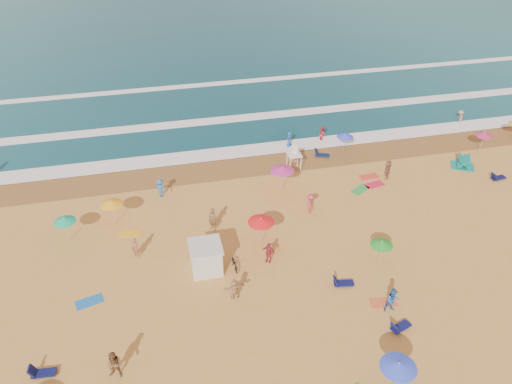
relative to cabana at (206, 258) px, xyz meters
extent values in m
plane|color=gold|center=(5.99, 0.27, -1.00)|extent=(220.00, 220.00, 0.00)
plane|color=olive|center=(5.99, 12.77, -0.99)|extent=(220.00, 220.00, 0.00)
cube|color=white|center=(5.99, 15.27, -0.90)|extent=(200.00, 2.20, 0.05)
cube|color=white|center=(5.99, 22.27, -0.90)|extent=(200.00, 1.60, 0.05)
cube|color=white|center=(5.99, 32.27, -0.90)|extent=(200.00, 1.20, 0.05)
cube|color=silver|center=(0.00, 0.00, 0.00)|extent=(2.00, 2.00, 2.00)
cube|color=silver|center=(0.00, 0.00, 1.06)|extent=(2.20, 2.20, 0.12)
imported|color=black|center=(1.90, -0.30, -0.60)|extent=(0.59, 1.53, 0.79)
cone|color=#3849FF|center=(14.84, 12.77, 1.02)|extent=(1.55, 1.55, 0.35)
cone|color=red|center=(4.21, 1.66, 1.29)|extent=(1.89, 1.89, 0.35)
cone|color=#CB2D8C|center=(7.49, 7.98, 1.26)|extent=(2.00, 2.00, 0.35)
cone|color=#FFA91A|center=(-6.17, 6.61, 1.01)|extent=(1.72, 1.72, 0.35)
cone|color=green|center=(11.63, -2.26, 1.05)|extent=(1.55, 1.55, 0.35)
cone|color=blue|center=(8.39, -11.41, 1.07)|extent=(1.93, 1.93, 0.35)
cone|color=#15B179|center=(-9.45, 5.33, 0.90)|extent=(1.59, 1.59, 0.35)
cone|color=#C62C5D|center=(27.34, 9.87, 1.19)|extent=(1.63, 1.63, 0.35)
cube|color=#0E1347|center=(-9.90, -6.36, -0.83)|extent=(1.35, 0.68, 0.34)
cube|color=#0F124D|center=(8.63, -3.53, -0.83)|extent=(1.37, 0.76, 0.34)
cube|color=#101350|center=(10.65, -7.74, -0.83)|extent=(1.41, 0.96, 0.34)
cube|color=#0D1245|center=(26.49, 5.60, -0.83)|extent=(1.35, 0.70, 0.34)
cube|color=#0E1D49|center=(12.75, 12.77, -0.83)|extent=(1.41, 0.97, 0.34)
cube|color=blue|center=(-7.76, -1.34, -0.98)|extent=(1.86, 1.26, 0.03)
cube|color=yellow|center=(-5.12, 5.11, -0.98)|extent=(1.78, 1.04, 0.03)
cube|color=#E05C34|center=(10.54, -5.58, -0.98)|extent=(1.79, 1.05, 0.03)
cube|color=red|center=(15.57, 7.21, -0.98)|extent=(1.83, 1.17, 0.03)
cube|color=green|center=(14.07, 6.75, -0.98)|extent=(1.90, 1.64, 0.03)
cube|color=#DE3E34|center=(15.64, 8.51, -0.98)|extent=(1.75, 0.96, 0.03)
imported|color=tan|center=(29.18, 16.31, -0.43)|extent=(0.98, 1.22, 1.65)
imported|color=#D3344D|center=(8.94, 4.71, -0.17)|extent=(0.80, 1.17, 1.67)
imported|color=#B32C3C|center=(4.32, -0.15, -0.19)|extent=(1.01, 0.87, 1.63)
imported|color=#945C44|center=(-4.66, 2.37, -0.19)|extent=(0.70, 0.67, 1.61)
imported|color=brown|center=(-5.98, -7.30, -0.07)|extent=(1.10, 0.98, 1.87)
imported|color=brown|center=(1.09, 4.23, -0.05)|extent=(0.81, 0.81, 1.89)
imported|color=blue|center=(-2.45, 9.56, -0.18)|extent=(1.22, 1.09, 1.64)
imported|color=#965D45|center=(17.07, 8.05, -0.14)|extent=(1.25, 1.64, 1.72)
imported|color=#B47653|center=(9.85, 12.32, -0.15)|extent=(0.77, 0.96, 1.70)
imported|color=#BD2F40|center=(13.83, 15.88, -0.35)|extent=(0.82, 0.98, 1.79)
imported|color=tan|center=(1.40, -3.02, -0.24)|extent=(1.44, 0.60, 1.51)
imported|color=#2662B5|center=(10.70, -6.25, -0.10)|extent=(0.91, 0.73, 1.80)
imported|color=#2660B5|center=(10.16, 15.20, -0.31)|extent=(0.77, 0.82, 1.88)
camera|label=1|loc=(-2.29, -25.39, 22.82)|focal=35.00mm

